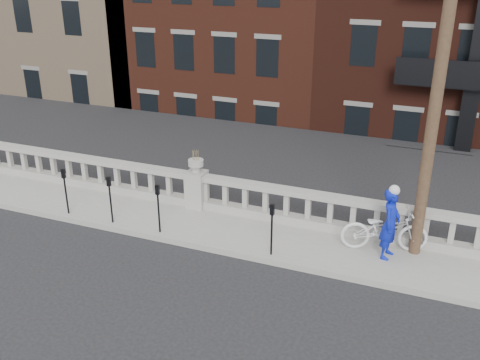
{
  "coord_description": "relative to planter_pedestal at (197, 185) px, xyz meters",
  "views": [
    {
      "loc": [
        6.49,
        -8.81,
        7.0
      ],
      "look_at": [
        1.66,
        3.2,
        1.55
      ],
      "focal_mm": 40.0,
      "sensor_mm": 36.0,
      "label": 1
    }
  ],
  "objects": [
    {
      "name": "parking_meter_d",
      "position": [
        2.92,
        -1.8,
        0.17
      ],
      "size": [
        0.1,
        0.09,
        1.36
      ],
      "color": "black",
      "rests_on": "sidewalk"
    },
    {
      "name": "cyclist",
      "position": [
        5.59,
        -0.82,
        0.22
      ],
      "size": [
        0.53,
        0.72,
        1.8
      ],
      "primitive_type": "imported",
      "rotation": [
        0.0,
        0.0,
        1.4
      ],
      "color": "#0B1BAF",
      "rests_on": "sidewalk"
    },
    {
      "name": "balustrade",
      "position": [
        0.0,
        0.0,
        -0.19
      ],
      "size": [
        28.0,
        0.34,
        1.03
      ],
      "color": "gray",
      "rests_on": "sidewalk"
    },
    {
      "name": "bicycle",
      "position": [
        5.44,
        -0.51,
        -0.12
      ],
      "size": [
        2.26,
        1.31,
        1.12
      ],
      "primitive_type": "imported",
      "rotation": [
        0.0,
        0.0,
        1.85
      ],
      "color": "silver",
      "rests_on": "sidewalk"
    },
    {
      "name": "parking_meter_b",
      "position": [
        -1.73,
        -1.8,
        0.17
      ],
      "size": [
        0.1,
        0.09,
        1.36
      ],
      "color": "black",
      "rests_on": "sidewalk"
    },
    {
      "name": "utility_pole",
      "position": [
        6.2,
        -0.35,
        4.41
      ],
      "size": [
        1.6,
        0.28,
        10.0
      ],
      "color": "#422D1E",
      "rests_on": "sidewalk"
    },
    {
      "name": "lower_level",
      "position": [
        0.56,
        19.09,
        1.8
      ],
      "size": [
        80.0,
        44.0,
        20.8
      ],
      "color": "#605E59",
      "rests_on": "ground"
    },
    {
      "name": "ground",
      "position": [
        0.0,
        -3.95,
        -0.83
      ],
      "size": [
        120.0,
        120.0,
        0.0
      ],
      "primitive_type": "plane",
      "color": "black",
      "rests_on": "ground"
    },
    {
      "name": "parking_meter_c",
      "position": [
        -0.23,
        -1.8,
        0.17
      ],
      "size": [
        0.1,
        0.09,
        1.36
      ],
      "color": "black",
      "rests_on": "sidewalk"
    },
    {
      "name": "parking_meter_a",
      "position": [
        -3.23,
        -1.8,
        0.17
      ],
      "size": [
        0.1,
        0.09,
        1.36
      ],
      "color": "black",
      "rests_on": "sidewalk"
    },
    {
      "name": "planter_pedestal",
      "position": [
        0.0,
        0.0,
        0.0
      ],
      "size": [
        0.55,
        0.55,
        1.76
      ],
      "color": "gray",
      "rests_on": "sidewalk"
    },
    {
      "name": "sidewalk",
      "position": [
        0.0,
        -0.95,
        -0.76
      ],
      "size": [
        32.0,
        2.2,
        0.15
      ],
      "primitive_type": "cube",
      "color": "gray",
      "rests_on": "ground"
    }
  ]
}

